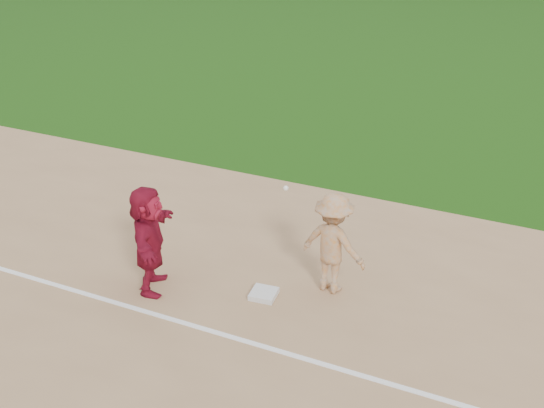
% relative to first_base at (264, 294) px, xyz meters
% --- Properties ---
extents(ground, '(160.00, 160.00, 0.00)m').
position_rel_first_base_xyz_m(ground, '(-0.32, -0.46, -0.07)').
color(ground, '#1A460D').
rests_on(ground, ground).
extents(foul_line, '(60.00, 0.10, 0.01)m').
position_rel_first_base_xyz_m(foul_line, '(-0.32, -1.26, -0.04)').
color(foul_line, white).
rests_on(foul_line, infield_dirt).
extents(first_base, '(0.49, 0.49, 0.10)m').
position_rel_first_base_xyz_m(first_base, '(0.00, 0.00, 0.00)').
color(first_base, silver).
rests_on(first_base, infield_dirt).
extents(base_runner, '(1.27, 1.94, 2.00)m').
position_rel_first_base_xyz_m(base_runner, '(-1.92, -0.58, 0.95)').
color(base_runner, maroon).
rests_on(base_runner, infield_dirt).
extents(first_base_play, '(1.31, 1.22, 2.25)m').
position_rel_first_base_xyz_m(first_base_play, '(1.00, 0.72, 0.89)').
color(first_base_play, '#9F9FA1').
rests_on(first_base_play, infield_dirt).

